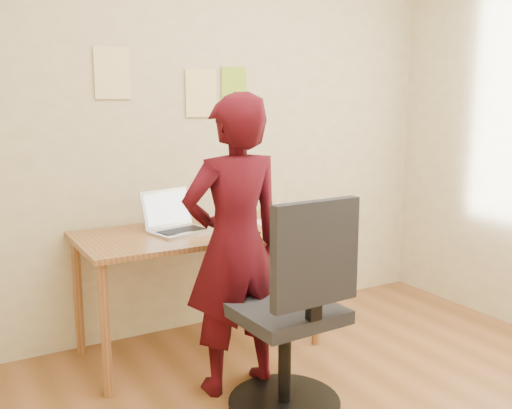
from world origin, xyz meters
TOP-DOWN VIEW (x-y plane):
  - room at (0.00, 0.00)m, footprint 3.58×3.58m
  - desk at (-0.24, 1.38)m, footprint 1.40×0.70m
  - laptop at (-0.37, 1.43)m, footprint 0.38×0.36m
  - paper_sheet at (0.25, 1.32)m, footprint 0.24×0.32m
  - phone at (-0.00, 1.17)m, footprint 0.09×0.12m
  - wall_note_left at (-0.61, 1.74)m, footprint 0.21×0.00m
  - wall_note_mid at (-0.05, 1.74)m, footprint 0.21×0.00m
  - wall_note_right at (0.19, 1.74)m, footprint 0.18×0.00m
  - office_chair at (-0.15, 0.48)m, footprint 0.56×0.56m
  - person at (-0.27, 0.85)m, footprint 0.56×0.37m

SIDE VIEW (x-z plane):
  - office_chair at x=-0.15m, z-range -0.08..0.99m
  - desk at x=-0.24m, z-range 0.28..1.02m
  - paper_sheet at x=0.25m, z-range 0.74..0.74m
  - phone at x=0.00m, z-range 0.74..0.75m
  - person at x=-0.27m, z-range 0.00..1.54m
  - laptop at x=-0.37m, z-range 0.67..0.91m
  - room at x=0.00m, z-range -0.04..2.74m
  - wall_note_mid at x=-0.05m, z-range 1.39..1.69m
  - wall_note_right at x=0.19m, z-range 1.47..1.71m
  - wall_note_left at x=-0.61m, z-range 1.50..1.80m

